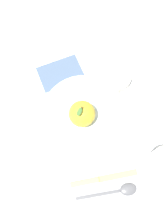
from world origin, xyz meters
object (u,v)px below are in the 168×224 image
object	(u,v)px
cup	(162,160)
knife	(98,180)
spoon	(122,191)
linen_napkin	(61,73)
dinner_plate	(84,113)
apple	(82,114)
side_bowl	(115,77)

from	to	relation	value
cup	knife	world-z (taller)	cup
spoon	linen_napkin	size ratio (longest dim) A/B	1.05
dinner_plate	linen_napkin	world-z (taller)	dinner_plate
cup	linen_napkin	bearing A→B (deg)	-107.17
apple	linen_napkin	world-z (taller)	apple
spoon	linen_napkin	distance (m)	0.42
dinner_plate	linen_napkin	distance (m)	0.17
apple	knife	world-z (taller)	apple
apple	cup	xyz separation A→B (m)	(0.01, 0.26, -0.01)
knife	linen_napkin	distance (m)	0.37
cup	knife	size ratio (longest dim) A/B	0.48
apple	knife	bearing A→B (deg)	41.82
dinner_plate	spoon	xyz separation A→B (m)	(0.15, 0.20, -0.01)
apple	cup	size ratio (longest dim) A/B	1.20
apple	side_bowl	xyz separation A→B (m)	(-0.18, 0.03, -0.04)
knife	linen_napkin	bearing A→B (deg)	-133.28
apple	cup	distance (m)	0.26
dinner_plate	spoon	distance (m)	0.25
apple	dinner_plate	bearing A→B (deg)	-168.28
dinner_plate	cup	bearing A→B (deg)	83.34
side_bowl	linen_napkin	xyz separation A→B (m)	(0.06, -0.17, -0.02)
apple	spoon	distance (m)	0.24
spoon	dinner_plate	bearing A→B (deg)	-127.45
cup	spoon	xyz separation A→B (m)	(0.12, -0.06, -0.04)
knife	dinner_plate	bearing A→B (deg)	-141.02
cup	spoon	world-z (taller)	cup
side_bowl	dinner_plate	bearing A→B (deg)	-12.01
dinner_plate	linen_napkin	size ratio (longest dim) A/B	1.81
apple	linen_napkin	distance (m)	0.19
side_bowl	spoon	xyz separation A→B (m)	(0.31, 0.17, -0.02)
dinner_plate	linen_napkin	bearing A→B (deg)	-123.84
knife	side_bowl	bearing A→B (deg)	-163.18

